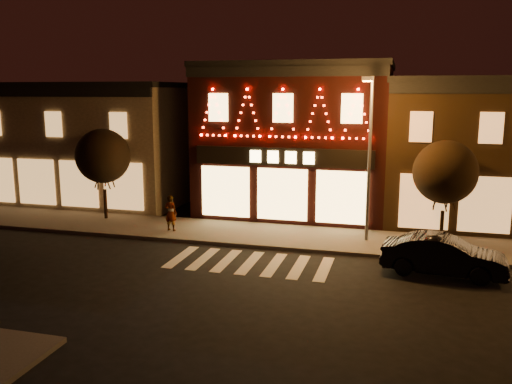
% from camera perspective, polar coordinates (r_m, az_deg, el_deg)
% --- Properties ---
extents(ground, '(120.00, 120.00, 0.00)m').
position_cam_1_polar(ground, '(18.24, -4.14, -11.33)').
color(ground, black).
rests_on(ground, ground).
extents(sidewalk_far, '(44.00, 4.00, 0.15)m').
position_cam_1_polar(sidewalk_far, '(25.13, 6.27, -4.94)').
color(sidewalk_far, '#47423D').
rests_on(sidewalk_far, ground).
extents(building_left, '(12.20, 8.28, 7.30)m').
position_cam_1_polar(building_left, '(35.40, -16.76, 5.15)').
color(building_left, brown).
rests_on(building_left, ground).
extents(building_pulp, '(10.20, 8.34, 8.30)m').
position_cam_1_polar(building_pulp, '(30.55, 4.48, 5.69)').
color(building_pulp, black).
rests_on(building_pulp, ground).
extents(building_right_a, '(9.20, 8.28, 7.50)m').
position_cam_1_polar(building_right_a, '(30.32, 22.44, 4.11)').
color(building_right_a, '#382513').
rests_on(building_right_a, ground).
extents(streetlamp_mid, '(0.48, 1.68, 7.30)m').
position_cam_1_polar(streetlamp_mid, '(23.99, 11.94, 4.76)').
color(streetlamp_mid, '#59595E').
rests_on(streetlamp_mid, sidewalk_far).
extents(tree_left, '(2.84, 2.84, 4.75)m').
position_cam_1_polar(tree_left, '(29.12, -15.96, 3.69)').
color(tree_left, black).
rests_on(tree_left, sidewalk_far).
extents(tree_right, '(2.75, 2.75, 4.60)m').
position_cam_1_polar(tree_right, '(24.56, 19.47, 2.00)').
color(tree_right, black).
rests_on(tree_right, sidewalk_far).
extents(dark_sedan, '(4.67, 2.11, 1.49)m').
position_cam_1_polar(dark_sedan, '(21.45, 19.31, -6.40)').
color(dark_sedan, black).
rests_on(dark_sedan, ground).
extents(pedestrian, '(0.70, 0.52, 1.75)m').
position_cam_1_polar(pedestrian, '(26.22, -9.05, -2.21)').
color(pedestrian, gray).
rests_on(pedestrian, sidewalk_far).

